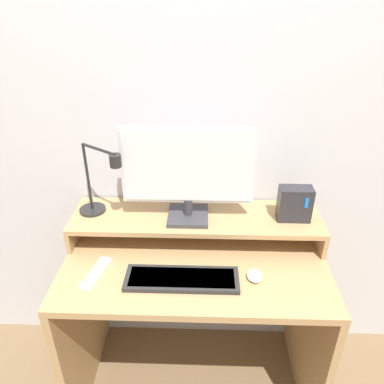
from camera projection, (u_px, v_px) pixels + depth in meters
name	position (u px, v px, depth m)	size (l,w,h in m)	color
wall_back	(198.00, 124.00, 1.62)	(6.00, 0.05, 2.50)	silver
desk	(195.00, 302.00, 1.67)	(1.09, 0.61, 0.78)	tan
monitor_shelf	(196.00, 219.00, 1.65)	(1.09, 0.29, 0.12)	tan
monitor	(188.00, 172.00, 1.52)	(0.55, 0.18, 0.41)	#38383D
desk_lamp	(99.00, 187.00, 1.57)	(0.23, 0.18, 0.32)	black
router_dock	(295.00, 204.00, 1.58)	(0.14, 0.07, 0.15)	#28282D
keyboard	(182.00, 279.00, 1.44)	(0.44, 0.14, 0.02)	#282828
mouse	(255.00, 276.00, 1.45)	(0.06, 0.08, 0.03)	white
remote_control	(96.00, 273.00, 1.47)	(0.09, 0.19, 0.02)	white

